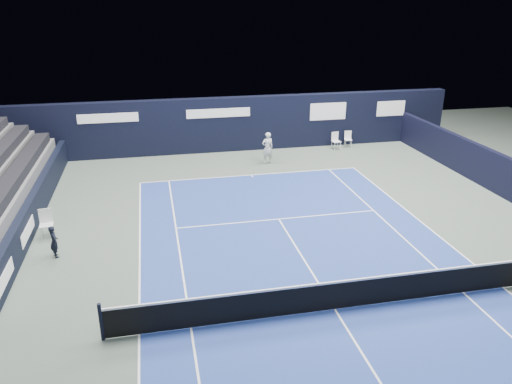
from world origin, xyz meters
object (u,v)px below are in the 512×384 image
line_judge_chair (46,221)px  tennis_player (267,148)px  tennis_net (336,294)px  folding_chair_back_b (348,138)px  folding_chair_back_a (336,139)px

line_judge_chair → tennis_player: bearing=28.5°
tennis_net → tennis_player: (1.24, 13.64, 0.35)m
line_judge_chair → tennis_net: 11.11m
tennis_net → folding_chair_back_b: bearing=67.0°
folding_chair_back_b → line_judge_chair: bearing=-139.1°
tennis_net → tennis_player: 13.70m
folding_chair_back_b → folding_chair_back_a: bearing=-148.6°
tennis_net → tennis_player: bearing=84.8°
tennis_net → tennis_player: size_ratio=7.54×
line_judge_chair → tennis_net: (8.84, -6.73, -0.10)m
folding_chair_back_a → folding_chair_back_b: 0.98m
folding_chair_back_b → tennis_player: bearing=-147.8°
folding_chair_back_a → tennis_net: 16.51m
folding_chair_back_a → tennis_net: (-5.80, -15.46, -0.06)m
line_judge_chair → tennis_player: size_ratio=0.63×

